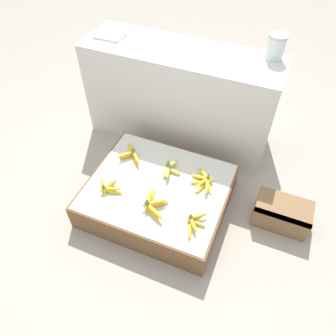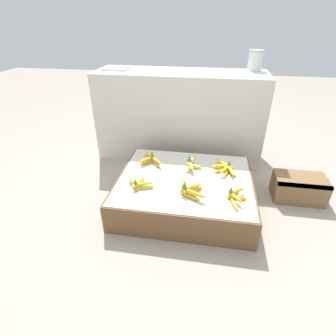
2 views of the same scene
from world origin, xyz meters
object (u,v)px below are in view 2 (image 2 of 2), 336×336
Objects in this scene: banana_bunch_front_midleft at (189,189)px; banana_bunch_middle_midright at (226,168)px; foam_tray_white at (116,69)px; banana_bunch_front_left at (138,184)px; banana_bunch_front_midright at (235,196)px; banana_bunch_middle_midleft at (191,164)px; glass_jar at (255,60)px; wooden_crate at (299,188)px; banana_bunch_middle_left at (151,159)px.

banana_bunch_middle_midright is (0.24, 0.33, -0.01)m from banana_bunch_front_midleft.
banana_bunch_front_left is at bearing -65.67° from foam_tray_white.
banana_bunch_middle_midleft reaches higher than banana_bunch_front_midright.
banana_bunch_middle_midleft is at bearing 44.26° from banana_bunch_front_left.
glass_jar is at bearing 59.12° from banana_bunch_middle_midleft.
glass_jar is (-0.36, 0.73, 0.78)m from wooden_crate.
banana_bunch_middle_midright is at bearing 97.86° from banana_bunch_front_midright.
banana_bunch_middle_midleft is 0.26m from banana_bunch_middle_midright.
wooden_crate is at bearing 36.82° from banana_bunch_front_midright.
banana_bunch_middle_midright is at bearing -104.37° from glass_jar.
foam_tray_white is at bearing 128.65° from banana_bunch_front_midleft.
banana_bunch_front_left is at bearing -163.02° from wooden_crate.
banana_bunch_front_left reaches higher than wooden_crate.
banana_bunch_front_midright is (0.63, -0.03, 0.00)m from banana_bunch_front_left.
banana_bunch_front_left is at bearing -152.20° from banana_bunch_middle_midright.
wooden_crate is 1.59× the size of banana_bunch_front_midleft.
banana_bunch_middle_left is at bearing 175.86° from banana_bunch_middle_midleft.
banana_bunch_front_midright is (-0.51, -0.38, 0.14)m from wooden_crate.
banana_bunch_middle_midleft is 1.09m from glass_jar.
wooden_crate is 1.13m from glass_jar.
foam_tray_white reaches higher than wooden_crate.
glass_jar reaches higher than foam_tray_white.
glass_jar reaches higher than banana_bunch_middle_midleft.
banana_bunch_middle_left is at bearing -136.25° from glass_jar.
banana_bunch_middle_left reaches higher than banana_bunch_front_midright.
foam_tray_white is at bearing 140.50° from banana_bunch_middle_midleft.
banana_bunch_middle_midleft is (0.33, 0.32, 0.01)m from banana_bunch_front_left.
banana_bunch_middle_midright is 1.37× the size of glass_jar.
foam_tray_white reaches higher than banana_bunch_front_midleft.
banana_bunch_front_midleft is (-0.80, -0.37, 0.15)m from wooden_crate.
banana_bunch_front_midright is 1.54m from foam_tray_white.
glass_jar reaches higher than wooden_crate.
wooden_crate is 0.57m from banana_bunch_middle_midright.
banana_bunch_middle_midright is at bearing 53.32° from banana_bunch_front_midleft.
wooden_crate is 0.89m from banana_bunch_front_midleft.
banana_bunch_front_left is 0.91× the size of banana_bunch_front_midleft.
banana_bunch_front_midright reaches higher than banana_bunch_front_left.
banana_bunch_middle_left is at bearing 149.13° from banana_bunch_front_midright.
banana_bunch_middle_midleft is (-0.01, 0.34, 0.00)m from banana_bunch_front_midleft.
glass_jar reaches higher than banana_bunch_middle_left.
wooden_crate is 1.62× the size of banana_bunch_middle_midleft.
banana_bunch_middle_midright is at bearing -1.96° from banana_bunch_middle_midleft.
banana_bunch_front_midleft is 1.02× the size of banana_bunch_middle_midleft.
glass_jar is (0.78, 1.08, 0.64)m from banana_bunch_front_left.
banana_bunch_middle_left is 1.25m from glass_jar.
banana_bunch_front_midleft is 1.00× the size of banana_bunch_middle_midright.
banana_bunch_front_midright is (0.29, -0.01, -0.01)m from banana_bunch_front_midleft.
banana_bunch_front_midleft reaches higher than banana_bunch_middle_midright.
wooden_crate is 1.60× the size of banana_bunch_middle_midright.
banana_bunch_middle_left is (-0.62, 0.37, 0.00)m from banana_bunch_front_midright.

